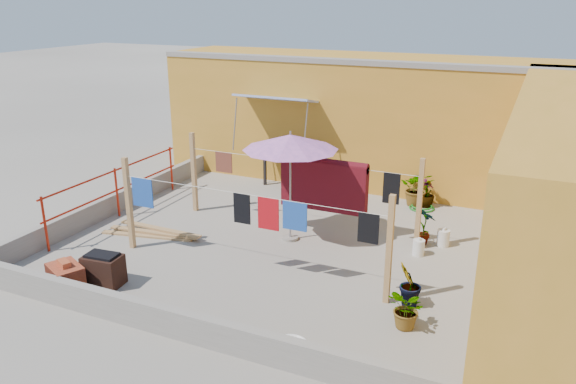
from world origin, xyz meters
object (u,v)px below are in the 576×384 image
Objects in this scene: green_hose at (422,207)px; white_basin at (290,347)px; brick_stack at (66,278)px; plant_back_a at (417,188)px; outdoor_table at (296,160)px; brazier at (104,270)px; water_jug_a at (419,247)px; patio_umbrella at (290,143)px; water_jug_b at (443,238)px.

white_basin is at bearing -94.72° from green_hose.
plant_back_a is at bearing 55.66° from brick_stack.
green_hose is at bearing 85.28° from white_basin.
green_hose is (3.22, -0.18, -0.70)m from outdoor_table.
brazier is 5.64m from water_jug_a.
water_jug_a is (4.99, 3.73, -0.08)m from brick_stack.
brick_stack is 0.90× the size of plant_back_a.
patio_umbrella is 3.98m from green_hose.
outdoor_table is 5.54× the size of water_jug_a.
outdoor_table is 5.11× the size of water_jug_b.
water_jug_b is 0.66× the size of green_hose.
water_jug_b is (4.01, -2.06, -0.57)m from outdoor_table.
patio_umbrella is at bearing -68.43° from outdoor_table.
water_jug_b reaches higher than water_jug_a.
water_jug_a is at bearing -119.65° from water_jug_b.
brick_stack is 1.97× the size of water_jug_b.
plant_back_a is (0.34, 6.40, 0.37)m from white_basin.
water_jug_b is 2.04m from green_hose.
white_basin is (4.03, 0.00, -0.18)m from brick_stack.
brick_stack is at bearing -126.25° from patio_umbrella.
water_jug_b is at bearing -64.90° from plant_back_a.
brazier is at bearing 173.44° from white_basin.
patio_umbrella is 3.84× the size of green_hose.
white_basin is 6.42m from plant_back_a.
outdoor_table is 3.36× the size of green_hose.
brazier is (0.42, 0.42, 0.04)m from brick_stack.
brick_stack is 1.12× the size of brazier.
plant_back_a is (-0.62, 2.67, 0.26)m from water_jug_a.
brazier reaches higher than water_jug_a.
brick_stack is (-2.50, -3.41, -1.75)m from patio_umbrella.
outdoor_table is 2.91× the size of brazier.
water_jug_a is at bearing -79.90° from green_hose.
patio_umbrella is 6.32× the size of water_jug_a.
outdoor_table is 6.07m from brazier.
patio_umbrella reaches higher than water_jug_a.
water_jug_a reaches higher than white_basin.
brick_stack is 7.75m from plant_back_a.
green_hose is at bearing 112.87° from water_jug_b.
brazier reaches higher than green_hose.
outdoor_table is 3.30m from green_hose.
plant_back_a reaches higher than water_jug_b.
patio_umbrella is 3.10m from water_jug_a.
white_basin is 0.63× the size of plant_back_a.
plant_back_a is at bearing 133.48° from green_hose.
patio_umbrella is 4.58m from brick_stack.
water_jug_b is (1.30, 4.34, 0.12)m from white_basin.
green_hose is (-0.44, 2.48, -0.12)m from water_jug_a.
outdoor_table is (-1.18, 2.99, -1.24)m from patio_umbrella.
brick_stack is (-1.32, -6.40, -0.51)m from outdoor_table.
patio_umbrella reaches higher than white_basin.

